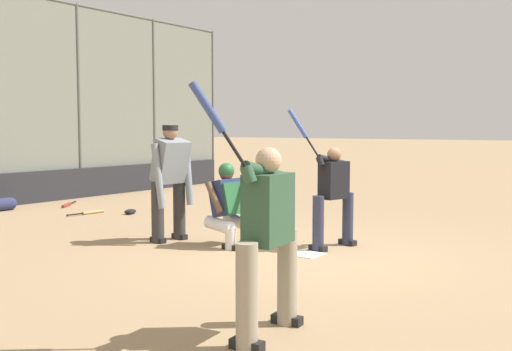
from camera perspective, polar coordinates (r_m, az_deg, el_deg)
The scene contains 10 objects.
ground_plane at distance 8.46m, azimuth 4.80°, elevation -7.51°, with size 160.00×160.00×0.00m, color #9E7F5B.
home_plate_marker at distance 8.46m, azimuth 4.80°, elevation -7.47°, with size 0.43×0.43×0.01m, color white.
bleachers_beyond at distance 17.59m, azimuth -21.02°, elevation -0.24°, with size 11.08×1.95×1.16m.
batter_at_plate at distance 8.83m, azimuth 7.33°, elevation -1.72°, with size 0.87×0.77×2.04m.
catcher_behind_plate at distance 8.93m, azimuth -2.44°, elevation -2.65°, with size 0.66×0.77×1.25m.
umpire_home at distance 9.37m, azimuth -8.17°, elevation -0.28°, with size 0.73×0.51×1.82m.
batter_on_deck at distance 5.04m, azimuth 1.08°, elevation -5.63°, with size 1.06×0.57×2.14m.
spare_bat_near_backstop at distance 14.17m, azimuth -17.52°, elevation -2.67°, with size 0.77×0.57×0.07m.
spare_bat_by_padding at distance 12.76m, azimuth -15.49°, elevation -3.41°, with size 0.86×0.13×0.07m.
fielding_glove_on_dirt at distance 12.55m, azimuth -11.88°, elevation -3.39°, with size 0.28×0.21×0.10m.
Camera 1 is at (7.10, 4.24, 1.77)m, focal length 42.00 mm.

